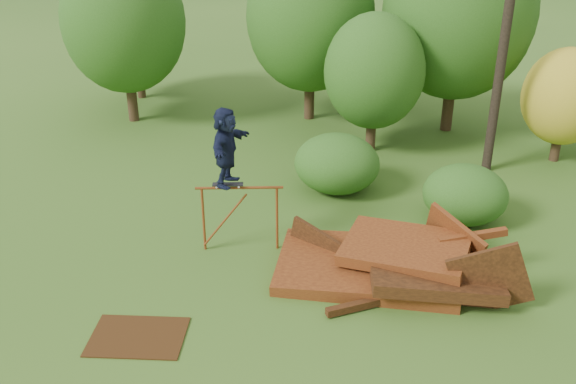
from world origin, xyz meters
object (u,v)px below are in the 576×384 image
(scrap_pile, at_px, (392,265))
(skater, at_px, (226,147))
(utility_pole, at_px, (509,10))
(flat_plate, at_px, (138,337))

(scrap_pile, height_order, skater, skater)
(skater, height_order, utility_pole, utility_pole)
(scrap_pile, relative_size, skater, 3.08)
(skater, xyz_separation_m, flat_plate, (-0.54, -3.66, -2.62))
(skater, relative_size, flat_plate, 1.01)
(scrap_pile, distance_m, skater, 4.51)
(flat_plate, bearing_deg, scrap_pile, 37.61)
(utility_pole, bearing_deg, scrap_pile, -106.08)
(skater, bearing_deg, scrap_pile, -92.49)
(scrap_pile, distance_m, flat_plate, 5.59)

